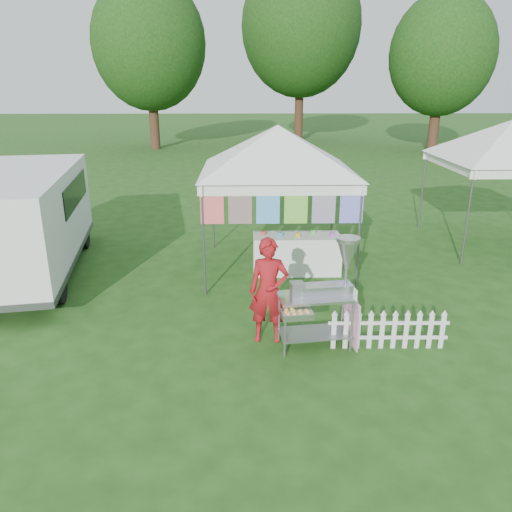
{
  "coord_description": "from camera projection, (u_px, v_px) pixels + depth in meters",
  "views": [
    {
      "loc": [
        -0.66,
        -6.6,
        3.79
      ],
      "look_at": [
        -0.49,
        1.11,
        1.1
      ],
      "focal_mm": 35.0,
      "sensor_mm": 36.0,
      "label": 1
    }
  ],
  "objects": [
    {
      "name": "ground",
      "position": [
        290.0,
        349.0,
        7.49
      ],
      "size": [
        120.0,
        120.0,
        0.0
      ],
      "primitive_type": "plane",
      "color": "#1D4614",
      "rests_on": "ground"
    },
    {
      "name": "canopy_main",
      "position": [
        278.0,
        125.0,
        9.81
      ],
      "size": [
        4.24,
        4.24,
        3.45
      ],
      "color": "#59595E",
      "rests_on": "ground"
    },
    {
      "name": "tree_left",
      "position": [
        149.0,
        44.0,
        28.09
      ],
      "size": [
        6.4,
        6.4,
        9.53
      ],
      "color": "#371D14",
      "rests_on": "ground"
    },
    {
      "name": "tree_mid",
      "position": [
        301.0,
        26.0,
        31.64
      ],
      "size": [
        7.6,
        7.6,
        11.52
      ],
      "color": "#371D14",
      "rests_on": "ground"
    },
    {
      "name": "tree_right",
      "position": [
        442.0,
        55.0,
        26.77
      ],
      "size": [
        5.6,
        5.6,
        8.42
      ],
      "color": "#371D14",
      "rests_on": "ground"
    },
    {
      "name": "donut_cart",
      "position": [
        328.0,
        285.0,
        7.26
      ],
      "size": [
        1.22,
        0.97,
        1.69
      ],
      "rotation": [
        0.0,
        0.0,
        0.13
      ],
      "color": "gray",
      "rests_on": "ground"
    },
    {
      "name": "vendor",
      "position": [
        269.0,
        291.0,
        7.51
      ],
      "size": [
        0.62,
        0.43,
        1.64
      ],
      "primitive_type": "imported",
      "rotation": [
        0.0,
        0.0,
        -0.06
      ],
      "color": "maroon",
      "rests_on": "ground"
    },
    {
      "name": "cargo_van",
      "position": [
        22.0,
        219.0,
        10.17
      ],
      "size": [
        2.83,
        5.37,
        2.13
      ],
      "rotation": [
        0.0,
        0.0,
        0.16
      ],
      "color": "silver",
      "rests_on": "ground"
    },
    {
      "name": "picket_fence",
      "position": [
        388.0,
        331.0,
        7.42
      ],
      "size": [
        1.8,
        0.06,
        0.56
      ],
      "rotation": [
        0.0,
        0.0,
        -0.02
      ],
      "color": "silver",
      "rests_on": "ground"
    },
    {
      "name": "display_table",
      "position": [
        296.0,
        254.0,
        10.43
      ],
      "size": [
        1.8,
        0.7,
        0.8
      ],
      "primitive_type": "cube",
      "color": "white",
      "rests_on": "ground"
    }
  ]
}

